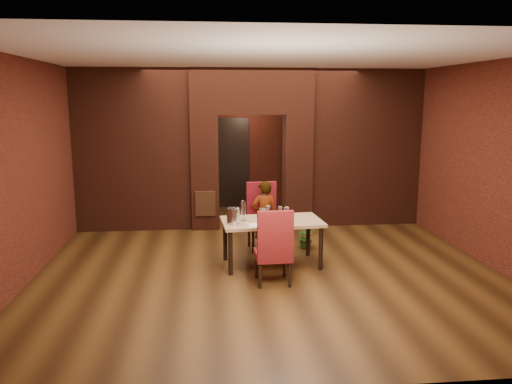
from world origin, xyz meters
TOP-DOWN VIEW (x-y plane):
  - floor at (0.00, 0.00)m, footprint 8.00×8.00m
  - ceiling at (0.00, 0.00)m, footprint 7.00×8.00m
  - wall_back at (0.00, 4.00)m, footprint 7.00×0.04m
  - wall_front at (0.00, -4.00)m, footprint 7.00×0.04m
  - wall_left at (-3.50, 0.00)m, footprint 0.04×8.00m
  - wall_right at (3.50, 0.00)m, footprint 0.04×8.00m
  - pillar_left at (-0.95, 2.00)m, footprint 0.55×0.55m
  - pillar_right at (0.95, 2.00)m, footprint 0.55×0.55m
  - lintel at (0.00, 2.00)m, footprint 2.45×0.55m
  - wing_wall_left at (-2.36, 2.00)m, footprint 2.28×0.35m
  - wing_wall_right at (2.36, 2.00)m, footprint 2.28×0.35m
  - vent_panel at (-0.95, 1.71)m, footprint 0.40×0.03m
  - rear_door at (-0.40, 3.94)m, footprint 0.90×0.08m
  - rear_door_frame at (-0.40, 3.90)m, footprint 1.02×0.04m
  - dining_table at (0.09, -0.50)m, footprint 1.62×0.98m
  - chair_far at (0.06, 0.33)m, footprint 0.57×0.57m
  - chair_near at (0.01, -1.28)m, footprint 0.51×0.51m
  - person_seated at (0.06, 0.28)m, footprint 0.48×0.35m
  - wine_glass_a at (0.04, -0.43)m, footprint 0.09×0.09m
  - wine_glass_b at (0.24, -0.39)m, footprint 0.08×0.08m
  - wine_glass_c at (0.31, -0.58)m, footprint 0.09×0.09m
  - tasting_sheet at (-0.13, -0.77)m, footprint 0.37×0.31m
  - wine_bucket at (-0.52, -0.66)m, footprint 0.20×0.20m
  - water_bottle at (-0.35, -0.46)m, footprint 0.07×0.07m
  - potted_plant at (0.83, 0.35)m, footprint 0.42×0.39m

SIDE VIEW (x-z plane):
  - floor at x=0.00m, z-range 0.00..0.00m
  - potted_plant at x=0.83m, z-range 0.00..0.39m
  - dining_table at x=0.09m, z-range 0.00..0.73m
  - vent_panel at x=-0.95m, z-range 0.30..0.80m
  - chair_near at x=0.01m, z-range 0.00..1.10m
  - chair_far at x=0.06m, z-range 0.00..1.17m
  - person_seated at x=0.06m, z-range 0.00..1.23m
  - tasting_sheet at x=-0.13m, z-range 0.73..0.73m
  - wine_glass_b at x=0.24m, z-range 0.73..0.92m
  - wine_glass_a at x=0.04m, z-range 0.73..0.95m
  - wine_glass_c at x=0.31m, z-range 0.73..0.95m
  - wine_bucket at x=-0.52m, z-range 0.73..0.97m
  - water_bottle at x=-0.35m, z-range 0.73..1.05m
  - rear_door at x=-0.40m, z-range 0.00..2.10m
  - rear_door_frame at x=-0.40m, z-range -0.06..2.16m
  - pillar_left at x=-0.95m, z-range 0.00..2.30m
  - pillar_right at x=0.95m, z-range 0.00..2.30m
  - wall_back at x=0.00m, z-range 0.00..3.20m
  - wall_front at x=0.00m, z-range 0.00..3.20m
  - wall_left at x=-3.50m, z-range 0.00..3.20m
  - wall_right at x=3.50m, z-range 0.00..3.20m
  - wing_wall_left at x=-2.36m, z-range 0.00..3.20m
  - wing_wall_right at x=2.36m, z-range 0.00..3.20m
  - lintel at x=0.00m, z-range 2.30..3.20m
  - ceiling at x=0.00m, z-range 3.18..3.22m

